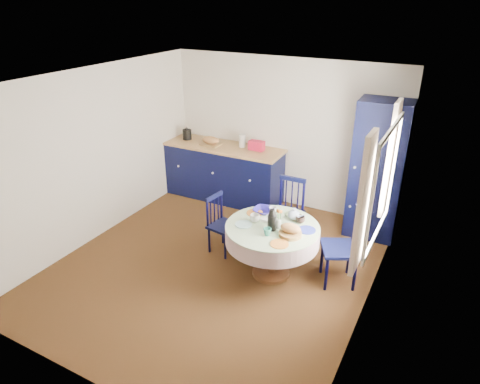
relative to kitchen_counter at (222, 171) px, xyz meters
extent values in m
plane|color=black|center=(1.00, -1.90, -0.50)|extent=(4.50, 4.50, 0.00)
plane|color=white|center=(1.00, -1.90, 2.00)|extent=(4.50, 4.50, 0.00)
cube|color=white|center=(1.00, 0.35, 0.75)|extent=(4.00, 0.02, 2.50)
cube|color=white|center=(-1.00, -1.90, 0.75)|extent=(0.02, 4.50, 2.50)
cube|color=white|center=(3.00, -1.90, 0.75)|extent=(0.02, 4.50, 2.50)
plane|color=white|center=(3.00, -1.60, 1.00)|extent=(0.00, 1.20, 1.20)
cube|color=#F5E8CF|center=(2.92, -2.30, 1.05)|extent=(0.05, 0.34, 1.45)
cube|color=#F5E8CF|center=(2.92, -0.90, 1.05)|extent=(0.05, 0.34, 1.45)
cube|color=black|center=(0.00, 0.00, -0.03)|extent=(2.16, 0.68, 0.95)
cube|color=tan|center=(0.00, 0.00, 0.46)|extent=(2.22, 0.72, 0.04)
cube|color=#A4132D|center=(0.64, 0.09, 0.56)|extent=(0.26, 0.14, 0.16)
cube|color=tan|center=(-0.19, -0.06, 0.49)|extent=(0.34, 0.25, 0.02)
ellipsoid|color=#A3753F|center=(-0.19, -0.06, 0.57)|extent=(0.31, 0.20, 0.13)
cylinder|color=silver|center=(0.34, 0.12, 0.59)|extent=(0.12, 0.12, 0.22)
cube|color=black|center=(2.66, -0.05, 0.54)|extent=(0.75, 0.55, 2.08)
cylinder|color=white|center=(2.38, -0.32, 0.64)|extent=(0.04, 0.02, 0.04)
cylinder|color=white|center=(2.38, -0.32, 0.02)|extent=(0.04, 0.02, 0.04)
cylinder|color=#583119|center=(1.76, -1.74, -0.48)|extent=(0.49, 0.49, 0.05)
cylinder|color=#583119|center=(1.76, -1.74, -0.15)|extent=(0.10, 0.10, 0.65)
cylinder|color=#583119|center=(1.76, -1.74, 0.19)|extent=(1.14, 1.14, 0.03)
cylinder|color=white|center=(1.76, -1.74, 0.10)|extent=(1.20, 1.20, 0.22)
cylinder|color=white|center=(1.76, -1.74, 0.21)|extent=(1.20, 1.20, 0.01)
cylinder|color=#A1D0D5|center=(1.41, -1.88, 0.22)|extent=(0.22, 0.22, 0.01)
cylinder|color=orange|center=(2.00, -2.10, 0.22)|extent=(0.22, 0.22, 0.01)
cylinder|color=navy|center=(2.17, -1.64, 0.22)|extent=(0.22, 0.22, 0.01)
cylinder|color=#8BAB6F|center=(1.88, -1.34, 0.22)|extent=(0.22, 0.22, 0.01)
cylinder|color=orange|center=(1.40, -1.54, 0.22)|extent=(0.22, 0.22, 0.01)
cylinder|color=olive|center=(2.04, -1.85, 0.24)|extent=(0.28, 0.28, 0.05)
ellipsoid|color=#A3753F|center=(2.04, -1.85, 0.32)|extent=(0.26, 0.16, 0.11)
cube|color=silver|center=(1.62, -1.68, 0.24)|extent=(0.10, 0.07, 0.04)
cylinder|color=black|center=(1.05, -1.72, -0.31)|extent=(0.03, 0.03, 0.39)
cylinder|color=black|center=(1.09, -1.42, -0.31)|extent=(0.03, 0.03, 0.39)
cylinder|color=black|center=(0.76, -1.68, -0.31)|extent=(0.03, 0.03, 0.39)
cylinder|color=black|center=(0.81, -1.37, -0.31)|extent=(0.03, 0.03, 0.39)
cube|color=black|center=(0.93, -1.55, -0.10)|extent=(0.41, 0.43, 0.04)
cylinder|color=black|center=(0.74, -1.68, 0.12)|extent=(0.03, 0.03, 0.43)
cylinder|color=black|center=(0.79, -1.37, 0.12)|extent=(0.03, 0.03, 0.43)
cube|color=black|center=(0.76, -1.52, 0.32)|extent=(0.09, 0.35, 0.05)
cylinder|color=black|center=(0.75, -1.60, 0.10)|extent=(0.02, 0.02, 0.36)
cylinder|color=black|center=(0.76, -1.52, 0.10)|extent=(0.02, 0.02, 0.36)
cylinder|color=black|center=(0.78, -1.44, 0.10)|extent=(0.02, 0.02, 0.36)
cylinder|color=black|center=(1.43, -1.07, -0.28)|extent=(0.04, 0.04, 0.45)
cylinder|color=black|center=(1.79, -1.07, -0.28)|extent=(0.04, 0.04, 0.45)
cylinder|color=black|center=(1.43, -0.74, -0.28)|extent=(0.04, 0.04, 0.45)
cylinder|color=black|center=(1.79, -0.74, -0.28)|extent=(0.04, 0.04, 0.45)
cube|color=black|center=(1.61, -0.90, -0.03)|extent=(0.44, 0.42, 0.04)
cylinder|color=black|center=(1.43, -0.71, 0.22)|extent=(0.04, 0.04, 0.50)
cylinder|color=black|center=(1.79, -0.72, 0.22)|extent=(0.04, 0.04, 0.50)
cube|color=black|center=(1.61, -0.72, 0.45)|extent=(0.40, 0.04, 0.06)
cylinder|color=black|center=(1.52, -0.72, 0.20)|extent=(0.02, 0.02, 0.42)
cylinder|color=black|center=(1.61, -0.72, 0.20)|extent=(0.02, 0.02, 0.42)
cylinder|color=black|center=(1.70, -0.72, 0.20)|extent=(0.02, 0.02, 0.42)
cylinder|color=black|center=(2.33, -1.40, -0.27)|extent=(0.04, 0.04, 0.47)
cylinder|color=black|center=(2.50, -1.73, -0.27)|extent=(0.04, 0.04, 0.47)
cylinder|color=black|center=(2.64, -1.25, -0.27)|extent=(0.04, 0.04, 0.47)
cylinder|color=black|center=(2.81, -1.58, -0.27)|extent=(0.04, 0.04, 0.47)
cube|color=black|center=(2.57, -1.49, -0.01)|extent=(0.59, 0.60, 0.04)
cylinder|color=black|center=(2.66, -1.24, 0.25)|extent=(0.04, 0.04, 0.52)
cylinder|color=black|center=(2.83, -1.57, 0.25)|extent=(0.04, 0.04, 0.52)
cube|color=black|center=(2.75, -1.40, 0.49)|extent=(0.22, 0.39, 0.07)
cylinder|color=black|center=(2.70, -1.31, 0.23)|extent=(0.02, 0.02, 0.44)
cylinder|color=black|center=(2.75, -1.40, 0.23)|extent=(0.02, 0.02, 0.44)
cylinder|color=black|center=(2.79, -1.49, 0.23)|extent=(0.02, 0.02, 0.44)
imported|color=silver|center=(1.50, -1.74, 0.27)|extent=(0.13, 0.13, 0.10)
imported|color=#30806D|center=(1.79, -1.97, 0.27)|extent=(0.10, 0.10, 0.09)
imported|color=black|center=(2.03, -1.49, 0.27)|extent=(0.12, 0.12, 0.09)
imported|color=silver|center=(1.62, -1.43, 0.27)|extent=(0.10, 0.10, 0.10)
imported|color=navy|center=(1.50, -1.47, 0.25)|extent=(0.26, 0.26, 0.06)
camera|label=1|loc=(3.60, -6.08, 2.90)|focal=32.00mm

